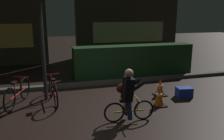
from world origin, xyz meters
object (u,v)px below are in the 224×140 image
blue_crate (184,92)px  street_post (43,54)px  traffic_cone_near (159,96)px  parked_bike_left_mid (18,93)px  traffic_cone_far (160,87)px  parked_bike_center_left (53,90)px  cyclist (128,95)px

blue_crate → street_post: bearing=167.2°
traffic_cone_near → blue_crate: traffic_cone_near is taller
parked_bike_left_mid → traffic_cone_near: bearing=-88.5°
street_post → traffic_cone_far: (3.34, -0.56, -1.09)m
traffic_cone_far → traffic_cone_near: bearing=-118.2°
parked_bike_left_mid → parked_bike_center_left: size_ratio=0.94×
traffic_cone_near → parked_bike_left_mid: bearing=163.8°
traffic_cone_near → blue_crate: (1.01, 0.40, -0.11)m
traffic_cone_far → cyclist: size_ratio=0.42×
parked_bike_left_mid → cyclist: (2.54, -1.70, 0.29)m
street_post → blue_crate: bearing=-12.8°
street_post → traffic_cone_near: size_ratio=4.91×
parked_bike_left_mid → traffic_cone_near: parked_bike_left_mid is taller
parked_bike_left_mid → traffic_cone_near: size_ratio=2.81×
parked_bike_left_mid → blue_crate: bearing=-80.4°
street_post → blue_crate: 4.22m
traffic_cone_far → blue_crate: (0.61, -0.34, -0.10)m
traffic_cone_far → parked_bike_center_left: bearing=174.4°
street_post → cyclist: street_post is taller
parked_bike_center_left → traffic_cone_near: size_ratio=2.98×
street_post → parked_bike_left_mid: street_post is taller
street_post → parked_bike_center_left: (0.20, -0.25, -1.00)m
traffic_cone_far → blue_crate: size_ratio=1.20×
street_post → cyclist: (1.82, -1.93, -0.71)m
traffic_cone_far → cyclist: bearing=-137.8°
parked_bike_left_mid → traffic_cone_far: (4.06, -0.32, -0.08)m
parked_bike_left_mid → traffic_cone_far: size_ratio=2.90×
parked_bike_center_left → street_post: bearing=33.5°
parked_bike_left_mid → traffic_cone_far: bearing=-76.8°
blue_crate → cyclist: size_ratio=0.35×
parked_bike_center_left → traffic_cone_near: bearing=-116.9°
parked_bike_center_left → traffic_cone_far: parked_bike_center_left is taller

